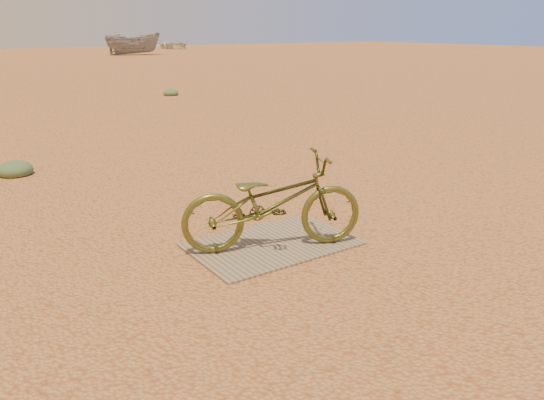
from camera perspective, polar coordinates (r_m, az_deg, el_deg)
ground at (r=5.59m, az=1.36°, el=-4.24°), size 120.00×120.00×0.00m
plywood_board at (r=5.44m, az=0.00°, el=-4.76°), size 1.63×1.07×0.02m
bicycle at (r=5.18m, az=0.08°, el=-0.27°), size 1.90×1.24×0.94m
boat_mid_right at (r=46.22m, az=-14.68°, el=15.94°), size 4.65×2.21×1.73m
boat_far_right at (r=58.87m, az=-10.44°, el=16.15°), size 3.70×4.79×0.91m
kale_a at (r=8.91m, az=-25.83°, el=2.45°), size 0.51×0.51×0.28m
kale_b at (r=18.06m, az=-10.82°, el=10.99°), size 0.50×0.50×0.28m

